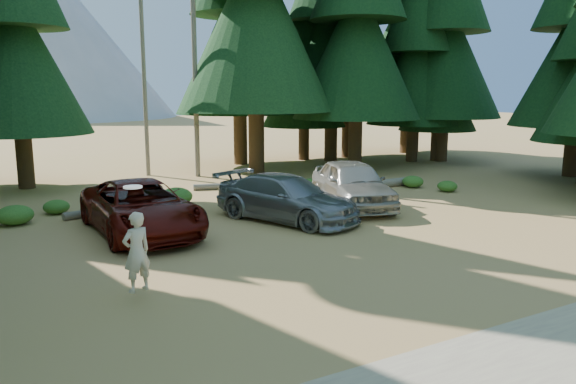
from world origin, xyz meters
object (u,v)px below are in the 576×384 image
(log_left, at_px, (117,209))
(log_mid, at_px, (230,186))
(red_pickup, at_px, (141,208))
(frisbee_player, at_px, (137,251))
(silver_minivan_right, at_px, (352,184))
(silver_minivan_center, at_px, (287,198))
(log_right, at_px, (361,186))

(log_left, xyz_separation_m, log_mid, (5.24, 2.44, -0.00))
(red_pickup, height_order, frisbee_player, frisbee_player)
(frisbee_player, height_order, log_mid, frisbee_player)
(silver_minivan_right, distance_m, log_mid, 6.08)
(silver_minivan_center, bearing_deg, log_left, 117.25)
(silver_minivan_right, height_order, frisbee_player, frisbee_player)
(silver_minivan_center, distance_m, log_mid, 6.35)
(red_pickup, bearing_deg, silver_minivan_right, -0.72)
(red_pickup, relative_size, log_right, 1.00)
(red_pickup, xyz_separation_m, frisbee_player, (-1.48, -5.26, 0.24))
(log_left, bearing_deg, silver_minivan_center, -53.48)
(silver_minivan_right, bearing_deg, red_pickup, -162.69)
(red_pickup, bearing_deg, silver_minivan_center, -9.19)
(log_left, bearing_deg, frisbee_player, -112.83)
(frisbee_player, xyz_separation_m, log_left, (1.48, 8.46, -0.88))
(red_pickup, distance_m, silver_minivan_right, 7.54)
(frisbee_player, bearing_deg, log_left, -115.85)
(red_pickup, height_order, log_right, red_pickup)
(frisbee_player, distance_m, log_left, 8.63)
(red_pickup, bearing_deg, log_left, 88.81)
(silver_minivan_center, xyz_separation_m, log_left, (-4.47, 3.83, -0.59))
(log_mid, bearing_deg, log_left, -140.04)
(silver_minivan_right, bearing_deg, frisbee_player, -132.60)
(red_pickup, distance_m, frisbee_player, 5.47)
(red_pickup, distance_m, log_mid, 7.73)
(silver_minivan_right, xyz_separation_m, log_right, (2.36, 2.61, -0.66))
(silver_minivan_right, height_order, log_left, silver_minivan_right)
(silver_minivan_right, height_order, log_mid, silver_minivan_right)
(silver_minivan_center, bearing_deg, log_right, 9.12)
(silver_minivan_right, relative_size, log_mid, 1.62)
(red_pickup, xyz_separation_m, log_right, (9.90, 2.66, -0.59))
(frisbee_player, distance_m, log_mid, 12.84)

